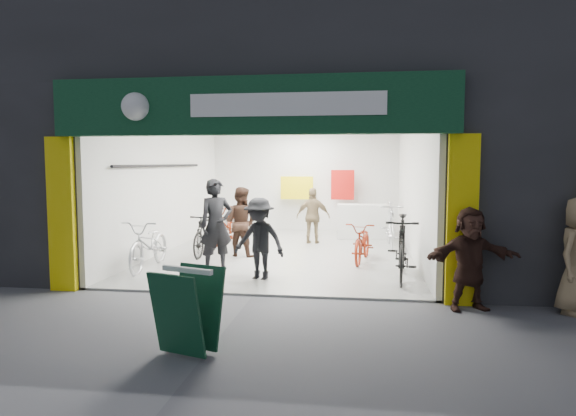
# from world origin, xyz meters

# --- Properties ---
(ground) EXTENTS (60.00, 60.00, 0.00)m
(ground) POSITION_xyz_m (0.00, 0.00, 0.00)
(ground) COLOR #56565B
(ground) RESTS_ON ground
(building) EXTENTS (17.00, 10.27, 8.00)m
(building) POSITION_xyz_m (0.91, 4.99, 4.31)
(building) COLOR #232326
(building) RESTS_ON ground
(bike_left_front) EXTENTS (0.77, 1.99, 1.03)m
(bike_left_front) POSITION_xyz_m (-2.50, 1.77, 0.52)
(bike_left_front) COLOR silver
(bike_left_front) RESTS_ON ground
(bike_left_midfront) EXTENTS (0.52, 1.73, 1.03)m
(bike_left_midfront) POSITION_xyz_m (-1.80, 3.36, 0.52)
(bike_left_midfront) COLOR black
(bike_left_midfront) RESTS_ON ground
(bike_left_midback) EXTENTS (0.77, 2.06, 1.07)m
(bike_left_midback) POSITION_xyz_m (-1.82, 5.30, 0.53)
(bike_left_midback) COLOR maroon
(bike_left_midback) RESTS_ON ground
(bike_left_back) EXTENTS (0.62, 1.76, 1.04)m
(bike_left_back) POSITION_xyz_m (-1.91, 5.37, 0.52)
(bike_left_back) COLOR #B6B6BB
(bike_left_back) RESTS_ON ground
(bike_right_front) EXTENTS (0.75, 2.05, 1.21)m
(bike_right_front) POSITION_xyz_m (2.50, 1.50, 0.60)
(bike_right_front) COLOR black
(bike_right_front) RESTS_ON ground
(bike_right_mid) EXTENTS (0.86, 1.78, 0.90)m
(bike_right_mid) POSITION_xyz_m (1.80, 3.12, 0.45)
(bike_right_mid) COLOR maroon
(bike_right_mid) RESTS_ON ground
(bike_right_back) EXTENTS (0.56, 1.98, 1.19)m
(bike_right_back) POSITION_xyz_m (2.50, 5.07, 0.59)
(bike_right_back) COLOR #B1B2B6
(bike_right_back) RESTS_ON ground
(customer_a) EXTENTS (0.81, 0.75, 1.85)m
(customer_a) POSITION_xyz_m (-1.11, 1.81, 0.93)
(customer_a) COLOR black
(customer_a) RESTS_ON ground
(customer_b) EXTENTS (0.90, 0.77, 1.62)m
(customer_b) POSITION_xyz_m (-0.98, 3.37, 0.81)
(customer_b) COLOR #331F17
(customer_b) RESTS_ON ground
(customer_c) EXTENTS (1.11, 0.83, 1.54)m
(customer_c) POSITION_xyz_m (-0.09, 1.09, 0.77)
(customer_c) COLOR black
(customer_c) RESTS_ON ground
(customer_d) EXTENTS (0.89, 0.37, 1.51)m
(customer_d) POSITION_xyz_m (0.51, 5.38, 0.75)
(customer_d) COLOR olive
(customer_d) RESTS_ON ground
(pedestrian_far) EXTENTS (1.49, 0.81, 1.53)m
(pedestrian_far) POSITION_xyz_m (3.33, -0.30, 0.76)
(pedestrian_far) COLOR #331E17
(pedestrian_far) RESTS_ON ground
(sandwich_board) EXTENTS (0.79, 0.80, 0.96)m
(sandwich_board) POSITION_xyz_m (-0.19, -2.59, 0.53)
(sandwich_board) COLOR #0E3B23
(sandwich_board) RESTS_ON ground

